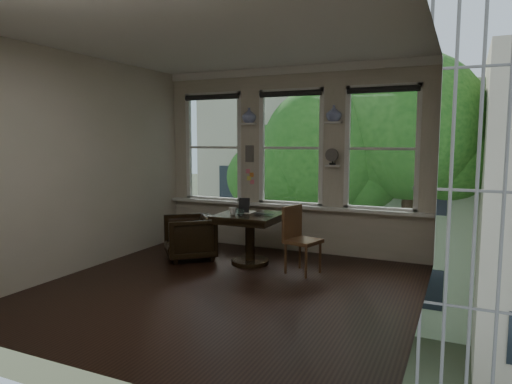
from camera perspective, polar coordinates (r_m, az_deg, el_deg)
The scene contains 25 objects.
ground at distance 5.78m, azimuth -3.61°, elevation -11.98°, with size 4.50×4.50×0.00m, color black.
ceiling at distance 5.60m, azimuth -3.84°, elevation 18.56°, with size 4.50×4.50×0.00m, color silver.
wall_back at distance 7.54m, azimuth 4.45°, elevation 3.99°, with size 4.50×4.50×0.00m, color beige.
wall_front at distance 3.67m, azimuth -20.64°, elevation 0.92°, with size 4.50×4.50×0.00m, color beige.
wall_left at distance 6.85m, azimuth -20.56°, elevation 3.34°, with size 4.50×4.50×0.00m, color beige.
wall_right at distance 4.84m, azimuth 20.43°, elevation 2.19°, with size 4.50×4.50×0.00m, color beige.
window_left at distance 8.15m, azimuth -5.19°, elevation 5.58°, with size 1.10×0.12×1.90m, color white, non-canonical shape.
window_center at distance 7.53m, azimuth 4.46°, elevation 5.51°, with size 1.10×0.12×1.90m, color white, non-canonical shape.
window_right at distance 7.16m, azimuth 15.46°, elevation 5.24°, with size 1.10×0.12×1.90m, color white, non-canonical shape.
shelf_left at distance 7.73m, azimuth -0.88°, elevation 8.52°, with size 0.26×0.16×0.03m, color white.
shelf_right at distance 7.22m, azimuth 9.68°, elevation 8.57°, with size 0.26×0.16×0.03m, color white.
intercom at distance 7.75m, azimuth -0.78°, elevation 4.82°, with size 0.14×0.06×0.28m, color #59544F.
sticky_notes at distance 7.78m, azimuth -0.76°, elevation 2.24°, with size 0.16×0.01×0.24m, color pink, non-canonical shape.
desk_fan at distance 7.20m, azimuth 9.55°, elevation 4.04°, with size 0.20×0.20×0.24m, color #59544F, non-canonical shape.
vase_left at distance 7.73m, azimuth -0.88°, elevation 9.55°, with size 0.24×0.24×0.25m, color white.
vase_right at distance 7.23m, azimuth 9.70°, elevation 9.67°, with size 0.24×0.24×0.25m, color white.
table at distance 6.78m, azimuth -0.76°, elevation -5.87°, with size 0.90×0.90×0.75m, color black, non-canonical shape.
armchair_left at distance 7.14m, azimuth -8.30°, elevation -5.62°, with size 0.72×0.74×0.67m, color black.
cushion_red at distance 7.12m, azimuth -8.31°, elevation -4.73°, with size 0.45×0.45×0.06m, color maroon.
side_chair_right at distance 6.32m, azimuth 5.91°, elevation -6.04°, with size 0.42×0.42×0.92m, color #4B271A, non-canonical shape.
laptop at distance 6.54m, azimuth 0.68°, elevation -2.88°, with size 0.31×0.20×0.02m, color black.
mug at distance 6.65m, azimuth -2.93°, elevation -2.39°, with size 0.11×0.11×0.10m, color white.
drinking_glass at distance 6.55m, azimuth -2.01°, elevation -2.55°, with size 0.12×0.12×0.10m, color white.
tablet at distance 6.82m, azimuth -1.48°, elevation -1.67°, with size 0.16×0.02×0.22m, color black.
papers at distance 6.88m, azimuth -1.19°, elevation -2.51°, with size 0.22×0.30×0.00m, color silver.
Camera 1 is at (2.60, -4.82, 1.83)m, focal length 32.00 mm.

